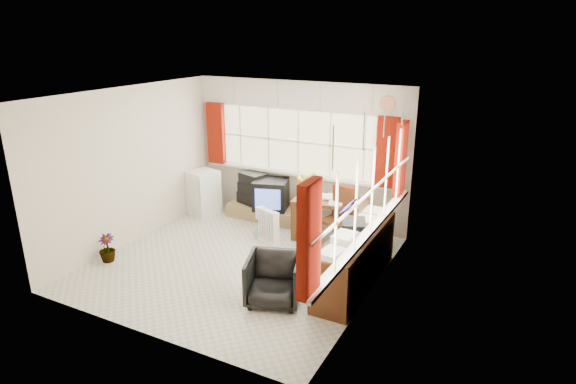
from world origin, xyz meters
name	(u,v)px	position (x,y,z in m)	size (l,w,h in m)	color
ground	(240,263)	(0.00, 0.00, 0.00)	(4.00, 4.00, 0.00)	beige
room_walls	(237,166)	(0.00, 0.00, 1.50)	(4.00, 4.00, 4.00)	beige
window_back	(298,170)	(0.00, 1.94, 0.95)	(3.70, 0.12, 3.60)	beige
window_right	(368,228)	(1.94, 0.00, 0.95)	(0.12, 3.70, 3.60)	beige
curtains	(324,162)	(0.92, 0.93, 1.46)	(3.83, 3.83, 1.15)	maroon
overhead_cabinets	(330,108)	(0.98, 0.98, 2.25)	(3.98, 3.98, 0.48)	silver
desk	(331,218)	(0.88, 1.40, 0.39)	(1.28, 0.75, 0.74)	#4F2612
desk_lamp	(315,179)	(0.58, 1.43, 1.00)	(0.17, 0.15, 0.44)	yellow
task_chair	(340,216)	(1.11, 1.20, 0.53)	(0.48, 0.51, 0.99)	black
office_chair	(274,279)	(0.97, -0.71, 0.31)	(0.67, 0.69, 0.63)	black
radiator	(269,231)	(0.06, 0.77, 0.24)	(0.42, 0.28, 0.59)	white
credenza	(355,257)	(1.73, 0.20, 0.40)	(0.50, 2.00, 0.85)	#4F2612
file_tray	(354,225)	(1.66, 0.28, 0.82)	(0.31, 0.40, 0.13)	black
tv_bench	(265,212)	(-0.55, 1.72, 0.12)	(1.40, 0.50, 0.25)	olive
crt_tv	(271,194)	(-0.39, 1.66, 0.52)	(0.72, 0.68, 0.53)	black
hifi_stack	(253,189)	(-0.81, 1.74, 0.52)	(0.64, 0.51, 0.59)	black
mini_fridge	(203,192)	(-1.72, 1.43, 0.41)	(0.60, 0.61, 0.83)	white
spray_bottle_a	(272,226)	(-0.11, 1.19, 0.14)	(0.10, 0.11, 0.27)	white
spray_bottle_b	(257,232)	(-0.24, 0.90, 0.10)	(0.09, 0.09, 0.20)	#85C6B7
flower_vase	(107,248)	(-1.80, -0.86, 0.21)	(0.24, 0.24, 0.43)	black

